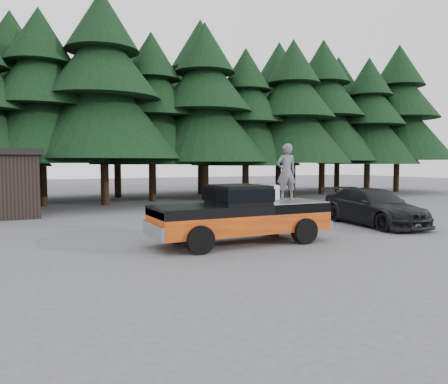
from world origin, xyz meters
name	(u,v)px	position (x,y,z in m)	size (l,w,h in m)	color
ground	(220,242)	(0.00, 0.00, 0.00)	(120.00, 120.00, 0.00)	#505053
pickup_truck	(240,223)	(0.50, -0.54, 0.67)	(6.00, 2.04, 1.33)	#DA550A
truck_cab	(238,194)	(0.40, -0.54, 1.62)	(1.66, 1.90, 0.59)	black
air_compressor	(265,193)	(1.60, -0.29, 1.59)	(0.77, 0.64, 0.53)	silver
man_on_bed	(286,172)	(2.46, -0.26, 2.32)	(0.72, 0.47, 1.97)	#57595F
parked_car	(374,207)	(7.57, 0.70, 0.77)	(2.15, 5.30, 1.54)	black
treeline	(117,88)	(0.42, 17.20, 7.72)	(60.15, 16.05, 17.50)	black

